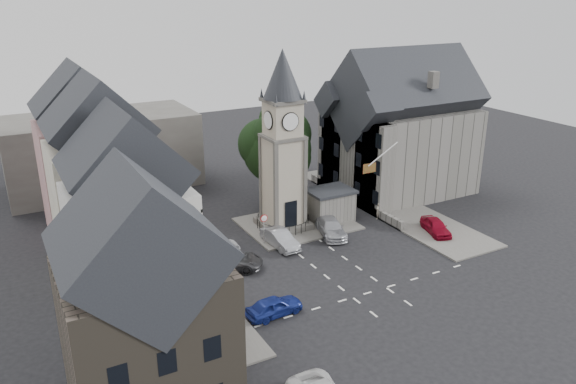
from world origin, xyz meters
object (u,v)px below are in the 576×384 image
stone_shelter (330,205)px  car_east_red (436,226)px  car_west_blue (274,306)px  pedestrian (378,211)px  clock_tower (283,143)px

stone_shelter → car_east_red: bearing=-47.5°
stone_shelter → car_west_blue: bearing=-134.9°
stone_shelter → pedestrian: (4.22, -2.04, -0.74)m
car_west_blue → car_east_red: 19.65m
clock_tower → stone_shelter: clock_tower is taller
car_west_blue → pedestrian: bearing=-62.6°
clock_tower → stone_shelter: size_ratio=3.78×
stone_shelter → car_west_blue: size_ratio=1.08×
clock_tower → stone_shelter: 8.15m
clock_tower → car_east_red: 15.75m
clock_tower → car_east_red: size_ratio=4.00×
stone_shelter → car_east_red: size_ratio=1.06×
stone_shelter → pedestrian: stone_shelter is taller
clock_tower → pedestrian: 11.88m
clock_tower → pedestrian: clock_tower is taller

